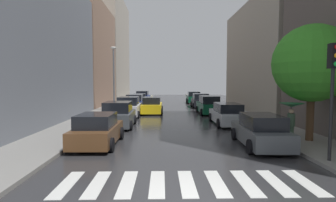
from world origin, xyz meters
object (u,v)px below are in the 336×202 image
at_px(parked_car_left_nearest, 97,130).
at_px(parked_car_left_third, 129,107).
at_px(parked_car_right_fifth, 194,98).
at_px(parked_car_left_fifth, 139,100).
at_px(parked_car_right_fourth, 200,101).
at_px(parked_car_left_second, 118,115).
at_px(street_tree_right, 312,64).
at_px(pedestrian_foreground, 291,113).
at_px(parked_car_left_sixth, 143,97).
at_px(parked_car_right_second, 227,114).
at_px(lamp_post_left, 114,74).
at_px(parked_car_right_nearest, 261,131).
at_px(taxi_midroad, 152,106).
at_px(traffic_light_right_corner, 333,76).
at_px(parked_car_left_fourth, 135,102).
at_px(parked_car_right_third, 209,105).

height_order(parked_car_left_nearest, parked_car_left_third, parked_car_left_third).
bearing_deg(parked_car_right_fifth, parked_car_left_fifth, 112.06).
bearing_deg(parked_car_right_fourth, parked_car_left_second, 153.30).
bearing_deg(street_tree_right, pedestrian_foreground, -161.23).
height_order(pedestrian_foreground, street_tree_right, street_tree_right).
distance_m(parked_car_left_fifth, parked_car_left_sixth, 6.19).
xyz_separation_m(parked_car_right_second, lamp_post_left, (-9.51, 7.81, 3.16)).
height_order(parked_car_left_second, parked_car_right_fourth, parked_car_left_second).
bearing_deg(lamp_post_left, parked_car_left_third, -57.98).
relative_size(parked_car_right_nearest, lamp_post_left, 0.69).
height_order(parked_car_left_third, parked_car_right_nearest, parked_car_left_third).
distance_m(parked_car_left_third, parked_car_right_fifth, 16.99).
relative_size(taxi_midroad, traffic_light_right_corner, 1.03).
bearing_deg(parked_car_left_nearest, street_tree_right, -88.34).
height_order(parked_car_right_nearest, parked_car_right_fourth, parked_car_right_fourth).
distance_m(pedestrian_foreground, lamp_post_left, 18.18).
distance_m(parked_car_right_fifth, lamp_post_left, 15.78).
height_order(parked_car_left_third, lamp_post_left, lamp_post_left).
relative_size(parked_car_left_nearest, parked_car_right_fourth, 0.94).
xyz_separation_m(parked_car_left_nearest, street_tree_right, (10.49, 0.19, 3.23)).
bearing_deg(parked_car_right_fourth, lamp_post_left, 121.65).
relative_size(parked_car_left_fourth, taxi_midroad, 1.04).
bearing_deg(parked_car_left_second, lamp_post_left, 11.71).
bearing_deg(parked_car_right_fourth, pedestrian_foreground, -174.09).
bearing_deg(street_tree_right, parked_car_right_fifth, 95.91).
bearing_deg(traffic_light_right_corner, parked_car_left_second, 136.92).
bearing_deg(pedestrian_foreground, parked_car_left_fourth, -177.43).
height_order(parked_car_left_nearest, parked_car_left_sixth, parked_car_left_sixth).
bearing_deg(pedestrian_foreground, parked_car_left_fifth, 176.35).
distance_m(parked_car_right_nearest, pedestrian_foreground, 1.80).
relative_size(parked_car_right_fourth, lamp_post_left, 0.68).
bearing_deg(parked_car_left_fifth, pedestrian_foreground, -161.07).
distance_m(parked_car_left_fourth, parked_car_right_second, 13.65).
xyz_separation_m(parked_car_left_fifth, lamp_post_left, (-1.76, -9.33, 3.16)).
height_order(parked_car_left_fourth, street_tree_right, street_tree_right).
xyz_separation_m(parked_car_right_fourth, lamp_post_left, (-9.48, -5.51, 3.10)).
height_order(parked_car_right_second, street_tree_right, street_tree_right).
distance_m(parked_car_left_fourth, street_tree_right, 20.45).
height_order(parked_car_left_fifth, parked_car_right_third, parked_car_right_third).
xyz_separation_m(parked_car_left_second, parked_car_right_second, (7.68, 0.97, -0.08)).
bearing_deg(parked_car_right_second, parked_car_left_sixth, 18.78).
bearing_deg(parked_car_left_nearest, parked_car_right_nearest, -92.58).
xyz_separation_m(street_tree_right, traffic_light_right_corner, (-1.16, -3.47, -0.68)).
bearing_deg(parked_car_left_second, street_tree_right, -116.34).
relative_size(parked_car_left_fourth, parked_car_right_fifth, 1.10).
distance_m(pedestrian_foreground, street_tree_right, 2.65).
xyz_separation_m(parked_car_left_second, parked_car_right_third, (7.51, 7.66, 0.01)).
xyz_separation_m(parked_car_left_sixth, parked_car_right_second, (7.75, -23.33, -0.06)).
xyz_separation_m(pedestrian_foreground, lamp_post_left, (-11.02, 14.27, 2.29)).
xyz_separation_m(parked_car_right_fifth, traffic_light_right_corner, (1.55, -29.61, 2.50)).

